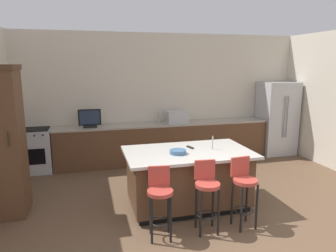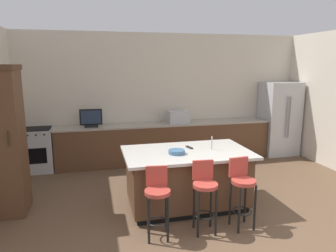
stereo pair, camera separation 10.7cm
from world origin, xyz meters
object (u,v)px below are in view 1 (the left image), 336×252
(bar_stool_center, at_px, (207,190))
(bar_stool_left, at_px, (160,197))
(refrigerator, at_px, (277,118))
(tv_monitor, at_px, (90,119))
(microwave, at_px, (177,117))
(bar_stool_right, at_px, (244,186))
(fruit_bowl, at_px, (178,152))
(range_oven, at_px, (34,151))
(kitchen_island, at_px, (188,178))
(cabinet_tower, at_px, (1,140))
(tv_remote, at_px, (190,147))

(bar_stool_center, bearing_deg, bar_stool_left, -175.13)
(refrigerator, bearing_deg, tv_monitor, -179.99)
(bar_stool_center, bearing_deg, microwave, 85.99)
(tv_monitor, height_order, bar_stool_center, tv_monitor)
(bar_stool_center, relative_size, bar_stool_right, 0.99)
(fruit_bowl, bearing_deg, bar_stool_center, -73.86)
(refrigerator, bearing_deg, bar_stool_center, -135.24)
(microwave, xyz_separation_m, bar_stool_right, (0.04, -3.20, -0.46))
(refrigerator, distance_m, tv_monitor, 4.65)
(bar_stool_center, bearing_deg, range_oven, 135.07)
(microwave, relative_size, bar_stool_center, 0.49)
(refrigerator, relative_size, tv_monitor, 3.83)
(kitchen_island, xyz_separation_m, microwave, (0.51, 2.38, 0.59))
(cabinet_tower, relative_size, fruit_bowl, 8.98)
(kitchen_island, height_order, tv_monitor, tv_monitor)
(fruit_bowl, distance_m, tv_remote, 0.40)
(range_oven, distance_m, tv_monitor, 1.35)
(microwave, height_order, bar_stool_left, microwave)
(bar_stool_center, bearing_deg, bar_stool_right, 3.73)
(range_oven, bearing_deg, refrigerator, -0.49)
(tv_monitor, bearing_deg, kitchen_island, -57.41)
(cabinet_tower, distance_m, microwave, 3.83)
(cabinet_tower, xyz_separation_m, bar_stool_center, (2.79, -1.24, -0.59))
(tv_monitor, xyz_separation_m, bar_stool_left, (0.83, -3.13, -0.54))
(tv_remote, bearing_deg, microwave, 64.64)
(fruit_bowl, bearing_deg, range_oven, 134.88)
(microwave, distance_m, tv_monitor, 2.00)
(tv_remote, bearing_deg, refrigerator, 20.43)
(kitchen_island, distance_m, range_oven, 3.57)
(cabinet_tower, relative_size, tv_remote, 13.42)
(range_oven, bearing_deg, cabinet_tower, -93.30)
(refrigerator, xyz_separation_m, bar_stool_left, (-3.82, -3.13, -0.35))
(bar_stool_center, height_order, fruit_bowl, bar_stool_center)
(range_oven, height_order, fruit_bowl, fruit_bowl)
(range_oven, bearing_deg, bar_stool_right, -44.77)
(kitchen_island, bearing_deg, bar_stool_center, -89.79)
(tv_monitor, xyz_separation_m, bar_stool_right, (2.04, -3.15, -0.51))
(fruit_bowl, bearing_deg, kitchen_island, 27.61)
(kitchen_island, height_order, microwave, microwave)
(microwave, bearing_deg, fruit_bowl, -106.02)
(tv_monitor, bearing_deg, bar_stool_center, -64.59)
(bar_stool_center, xyz_separation_m, bar_stool_right, (0.55, -0.01, 0.00))
(tv_monitor, distance_m, fruit_bowl, 2.75)
(kitchen_island, bearing_deg, bar_stool_left, -128.99)
(microwave, bearing_deg, range_oven, -179.98)
(microwave, height_order, tv_monitor, tv_monitor)
(microwave, xyz_separation_m, tv_monitor, (-2.00, -0.05, 0.04))
(refrigerator, bearing_deg, microwave, 178.90)
(cabinet_tower, height_order, bar_stool_center, cabinet_tower)
(tv_monitor, bearing_deg, refrigerator, 0.01)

